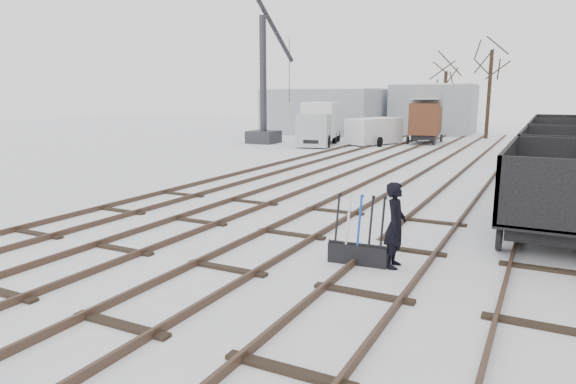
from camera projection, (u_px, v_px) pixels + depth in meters
name	position (u px, v px, depth m)	size (l,w,h in m)	color
ground	(227.00, 270.00, 10.75)	(120.00, 120.00, 0.00)	white
tracks	(400.00, 175.00, 22.69)	(13.90, 52.00, 0.16)	black
shed_left	(326.00, 111.00, 47.65)	(10.00, 8.00, 4.10)	#99A1AD
shed_right	(434.00, 109.00, 47.08)	(7.00, 6.00, 4.50)	#99A1AD
ground_frame	(359.00, 250.00, 11.14)	(1.32, 0.50, 1.49)	black
worker	(395.00, 225.00, 10.77)	(0.67, 0.44, 1.83)	black
freight_wagon_a	(552.00, 203.00, 13.07)	(2.31, 5.76, 2.35)	black
freight_wagon_b	(553.00, 170.00, 18.66)	(2.31, 5.76, 2.35)	black
freight_wagon_c	(554.00, 152.00, 24.25)	(2.31, 5.76, 2.35)	black
freight_wagon_d	(554.00, 141.00, 29.84)	(2.31, 5.76, 2.35)	black
box_van_wagon	(426.00, 117.00, 37.82)	(2.78, 4.53, 3.27)	black
lorry	(320.00, 123.00, 36.95)	(3.17, 6.90, 3.01)	black
panel_van	(374.00, 131.00, 36.95)	(3.37, 4.72, 1.91)	silver
crane	(265.00, 106.00, 37.97)	(2.11, 6.02, 10.33)	#2A2B2F
tree_far_left	(444.00, 103.00, 45.47)	(0.30, 0.30, 5.57)	black
tree_far_right	(489.00, 95.00, 41.42)	(0.30, 0.30, 7.05)	black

